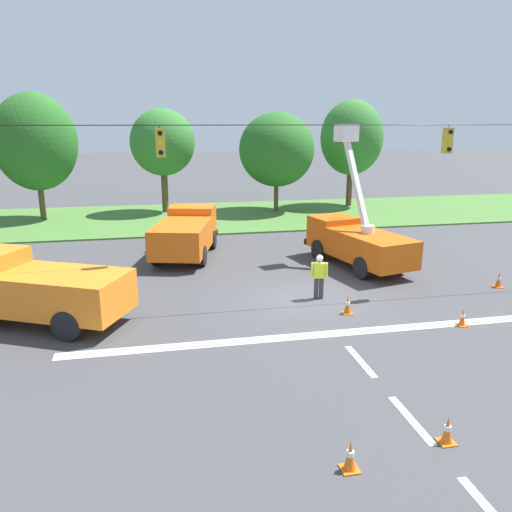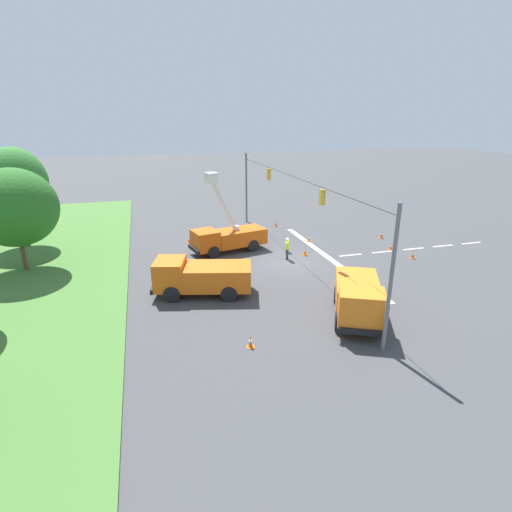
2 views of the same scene
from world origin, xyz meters
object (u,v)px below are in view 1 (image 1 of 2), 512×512
object	(u,v)px
tree_east	(277,150)
utility_truck_support_far	(186,233)
traffic_cone_foreground_right	(393,243)
traffic_cone_mid_right	(447,430)
traffic_cone_far_left	(348,305)
tree_west	(35,142)
utility_truck_bucket_lift	(357,239)
traffic_cone_centre_line	(462,318)
traffic_cone_far_right	(40,265)
tree_centre	(163,143)
traffic_cone_mid_left	(350,456)
utility_truck_support_near	(37,288)
traffic_cone_foreground_left	(419,245)
road_worker	(319,274)
traffic_cone_near_bucket	(499,280)
tree_far_east	(352,138)

from	to	relation	value
tree_east	utility_truck_support_far	bearing A→B (deg)	-122.78
traffic_cone_foreground_right	traffic_cone_mid_right	size ratio (longest dim) A/B	0.99
traffic_cone_far_left	tree_east	bearing A→B (deg)	83.58
tree_west	utility_truck_bucket_lift	world-z (taller)	tree_west
tree_east	traffic_cone_centre_line	world-z (taller)	tree_east
utility_truck_support_far	traffic_cone_far_right	distance (m)	7.06
tree_centre	tree_west	bearing A→B (deg)	-171.50
traffic_cone_far_right	traffic_cone_centre_line	bearing A→B (deg)	-31.93
traffic_cone_foreground_right	traffic_cone_mid_left	size ratio (longest dim) A/B	0.94
utility_truck_support_near	traffic_cone_mid_left	size ratio (longest dim) A/B	9.86
tree_east	utility_truck_support_near	distance (m)	23.80
traffic_cone_far_right	tree_centre	bearing A→B (deg)	66.87
traffic_cone_centre_line	traffic_cone_foreground_left	bearing A→B (deg)	68.86
tree_centre	road_worker	world-z (taller)	tree_centre
utility_truck_support_far	road_worker	world-z (taller)	utility_truck_support_far
utility_truck_support_far	traffic_cone_far_left	bearing A→B (deg)	-60.62
utility_truck_support_far	traffic_cone_foreground_left	size ratio (longest dim) A/B	10.70
utility_truck_support_near	road_worker	size ratio (longest dim) A/B	3.65
utility_truck_bucket_lift	utility_truck_support_far	xyz separation A→B (m)	(-7.87, 3.36, -0.09)
tree_west	traffic_cone_centre_line	size ratio (longest dim) A/B	14.72
utility_truck_bucket_lift	traffic_cone_far_right	bearing A→B (deg)	172.20
road_worker	traffic_cone_far_left	world-z (taller)	road_worker
traffic_cone_near_bucket	tree_west	bearing A→B (deg)	138.42
utility_truck_support_far	road_worker	size ratio (longest dim) A/B	3.68
tree_far_east	utility_truck_support_far	distance (m)	19.56
tree_centre	road_worker	bearing A→B (deg)	-75.08
utility_truck_bucket_lift	traffic_cone_mid_left	xyz separation A→B (m)	(-5.73, -13.79, -1.01)
tree_far_east	utility_truck_bucket_lift	xyz separation A→B (m)	(-6.08, -16.40, -4.15)
traffic_cone_foreground_right	traffic_cone_near_bucket	distance (m)	7.18
utility_truck_support_far	traffic_cone_far_right	world-z (taller)	utility_truck_support_far
traffic_cone_foreground_right	traffic_cone_far_right	world-z (taller)	traffic_cone_foreground_right
tree_east	tree_far_east	size ratio (longest dim) A/B	0.88
tree_west	traffic_cone_far_left	distance (m)	25.89
traffic_cone_foreground_right	traffic_cone_near_bucket	bearing A→B (deg)	-79.82
traffic_cone_foreground_left	tree_far_east	bearing A→B (deg)	83.75
traffic_cone_mid_left	traffic_cone_centre_line	world-z (taller)	traffic_cone_mid_left
utility_truck_support_far	tree_west	bearing A→B (deg)	128.45
utility_truck_bucket_lift	traffic_cone_far_right	distance (m)	14.91
utility_truck_bucket_lift	traffic_cone_centre_line	xyz separation A→B (m)	(0.75, -7.64, -1.05)
utility_truck_support_far	traffic_cone_foreground_right	bearing A→B (deg)	-2.87
utility_truck_support_far	traffic_cone_foreground_right	distance (m)	11.27
tree_far_east	traffic_cone_mid_right	size ratio (longest dim) A/B	13.43
tree_west	traffic_cone_centre_line	bearing A→B (deg)	-51.73
utility_truck_bucket_lift	traffic_cone_near_bucket	world-z (taller)	utility_truck_bucket_lift
tree_east	utility_truck_bucket_lift	xyz separation A→B (m)	(0.33, -15.08, -3.37)
tree_centre	traffic_cone_mid_left	size ratio (longest dim) A/B	11.72
tree_west	utility_truck_bucket_lift	bearing A→B (deg)	-41.27
traffic_cone_near_bucket	traffic_cone_far_left	xyz separation A→B (m)	(-7.30, -1.58, 0.02)
road_worker	traffic_cone_centre_line	world-z (taller)	road_worker
utility_truck_bucket_lift	traffic_cone_centre_line	size ratio (longest dim) A/B	11.27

